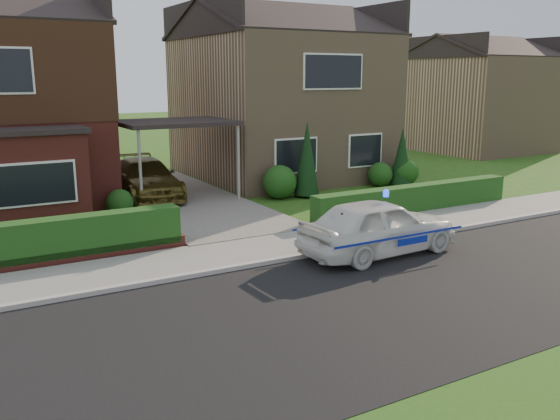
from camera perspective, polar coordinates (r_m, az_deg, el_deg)
ground at (r=11.76m, az=9.28°, el=-8.67°), size 120.00×120.00×0.00m
road at (r=11.76m, az=9.28°, el=-8.67°), size 60.00×6.00×0.02m
kerb at (r=14.09m, az=1.47°, el=-4.57°), size 60.00×0.16×0.12m
sidewalk at (r=14.96m, az=-0.61°, el=-3.56°), size 60.00×2.00×0.10m
driveway at (r=21.08m, az=-9.79°, el=1.13°), size 3.80×12.00×0.12m
house_right at (r=25.83m, az=-0.08°, el=11.50°), size 7.50×8.06×7.25m
carport_link at (r=20.67m, az=-10.02°, el=8.17°), size 3.80×3.00×2.77m
dwarf_wall at (r=14.39m, az=-23.82°, el=-4.83°), size 7.70×0.25×0.36m
hedge_left at (r=14.58m, az=-23.83°, el=-5.35°), size 7.50×0.55×0.90m
hedge_right at (r=19.28m, az=12.75°, el=-0.28°), size 7.50×0.55×0.80m
shrub_left_mid at (r=18.35m, az=-19.79°, el=0.71°), size 1.32×1.32×1.32m
shrub_left_near at (r=19.01m, az=-15.17°, el=0.69°), size 0.84×0.84×0.84m
shrub_right_near at (r=20.87m, az=-0.03°, el=2.71°), size 1.20×1.20×1.20m
shrub_right_mid at (r=23.55m, az=9.63°, el=3.40°), size 0.96×0.96×0.96m
shrub_right_far at (r=23.96m, az=11.94°, el=3.61°), size 1.08×1.08×1.08m
conifer_a at (r=21.10m, az=2.60°, el=4.73°), size 0.90×0.90×2.60m
conifer_b at (r=23.75m, az=11.64°, el=4.91°), size 0.90×0.90×2.20m
neighbour_right at (r=36.44m, az=18.32°, el=9.59°), size 6.50×7.00×5.20m
police_car at (r=14.50m, az=9.46°, el=-1.63°), size 3.76×4.16×1.56m
driveway_car at (r=21.08m, az=-12.86°, el=2.98°), size 2.02×4.61×1.32m
potted_plant_a at (r=15.01m, az=-23.81°, el=-3.34°), size 0.44×0.33×0.75m
potted_plant_b at (r=15.71m, az=-12.22°, el=-1.88°), size 0.47×0.42×0.72m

